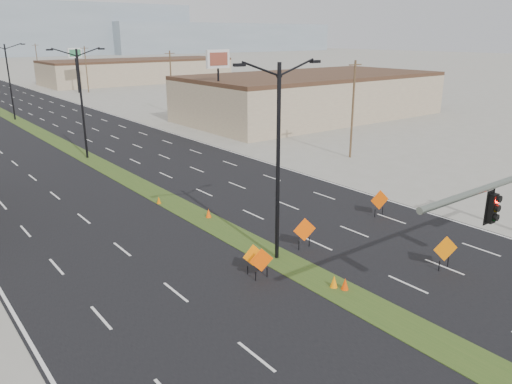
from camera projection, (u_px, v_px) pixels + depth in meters
ground at (501, 377)px, 17.13m from camera, size 600.00×600.00×0.00m
building_se_near at (312, 97)px, 70.06m from camera, size 36.00×18.00×5.50m
building_se_far at (139, 72)px, 121.52m from camera, size 44.00×16.00×5.00m
mesa_east at (217, 38)px, 338.08m from camera, size 160.00×50.00×18.00m
streetlight_0 at (278, 158)px, 24.55m from camera, size 5.15×0.24×10.02m
streetlight_1 at (82, 101)px, 45.69m from camera, size 5.15×0.24×10.02m
streetlight_2 at (9, 80)px, 66.82m from camera, size 5.15×0.24×10.02m
utility_pole_0 at (353, 108)px, 46.23m from camera, size 1.60×0.20×9.00m
utility_pole_1 at (171, 81)px, 72.65m from camera, size 1.60×0.20×9.00m
utility_pole_2 at (86, 69)px, 99.07m from camera, size 1.60×0.20×9.00m
utility_pole_3 at (37, 61)px, 125.48m from camera, size 1.60×0.20×9.00m
construction_sign_1 at (253, 256)px, 24.32m from camera, size 1.14×0.17×1.52m
construction_sign_2 at (261, 261)px, 23.68m from camera, size 1.17×0.37×1.60m
construction_sign_3 at (305, 231)px, 27.08m from camera, size 1.28×0.44×1.77m
construction_sign_4 at (445, 250)px, 24.67m from camera, size 1.23×0.57×1.77m
construction_sign_5 at (380, 201)px, 31.99m from camera, size 1.26×0.43×1.75m
cone_0 at (345, 284)px, 22.82m from camera, size 0.48×0.48×0.62m
cone_1 at (334, 282)px, 23.02m from camera, size 0.48×0.48×0.63m
cone_2 at (209, 213)px, 31.83m from camera, size 0.48×0.48×0.62m
cone_3 at (159, 200)px, 34.47m from camera, size 0.38×0.38×0.54m
pole_sign_east_near at (218, 65)px, 57.61m from camera, size 3.13×0.53×9.56m
pole_sign_east_far at (75, 57)px, 98.02m from camera, size 2.84×0.68×8.66m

